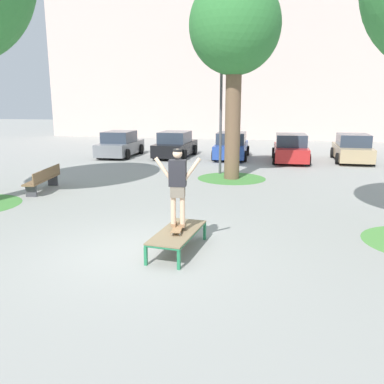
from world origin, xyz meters
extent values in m
plane|color=#999993|center=(0.00, 0.00, 0.00)|extent=(120.00, 120.00, 0.00)
cube|color=beige|center=(3.13, 29.20, 6.43)|extent=(42.72, 4.00, 12.86)
cube|color=#237A4C|center=(0.47, 1.18, 0.19)|extent=(0.07, 0.07, 0.38)
cube|color=#237A4C|center=(1.17, 1.11, 0.19)|extent=(0.07, 0.07, 0.38)
cube|color=#237A4C|center=(0.29, -0.66, 0.19)|extent=(0.07, 0.07, 0.38)
cube|color=#237A4C|center=(0.99, -0.72, 0.19)|extent=(0.07, 0.07, 0.38)
cylinder|color=#237A4C|center=(0.38, 0.26, 0.41)|extent=(0.23, 1.90, 0.05)
cylinder|color=#237A4C|center=(1.08, 0.19, 0.41)|extent=(0.23, 1.90, 0.05)
cylinder|color=#237A4C|center=(0.82, 1.14, 0.41)|extent=(0.76, 0.12, 0.05)
cylinder|color=#237A4C|center=(0.64, -0.69, 0.41)|extent=(0.76, 0.12, 0.05)
cube|color=#847051|center=(0.73, 0.23, 0.45)|extent=(0.94, 1.97, 0.03)
cube|color=#9E754C|center=(0.73, 0.26, 0.54)|extent=(0.27, 0.82, 0.02)
cylinder|color=silver|center=(0.63, 0.53, 0.49)|extent=(0.04, 0.06, 0.06)
cylinder|color=silver|center=(0.78, 0.54, 0.49)|extent=(0.04, 0.06, 0.06)
cylinder|color=silver|center=(0.69, -0.03, 0.49)|extent=(0.04, 0.06, 0.06)
cylinder|color=silver|center=(0.84, -0.02, 0.49)|extent=(0.04, 0.06, 0.06)
cylinder|color=beige|center=(0.63, 0.25, 0.96)|extent=(0.11, 0.11, 0.82)
cube|color=#99704C|center=(0.63, 0.30, 0.59)|extent=(0.12, 0.25, 0.07)
cylinder|color=beige|center=(0.83, 0.27, 0.96)|extent=(0.11, 0.11, 0.82)
cube|color=#99704C|center=(0.83, 0.32, 0.59)|extent=(0.12, 0.25, 0.07)
cube|color=#756B5B|center=(0.73, 0.26, 1.34)|extent=(0.32, 0.23, 0.24)
cube|color=#232328|center=(0.73, 0.26, 1.74)|extent=(0.38, 0.25, 0.56)
cylinder|color=beige|center=(0.44, 0.23, 1.81)|extent=(0.40, 0.12, 0.52)
cylinder|color=beige|center=(1.03, 0.28, 1.81)|extent=(0.40, 0.12, 0.52)
sphere|color=beige|center=(0.73, 0.26, 2.15)|extent=(0.20, 0.20, 0.20)
cylinder|color=black|center=(0.73, 0.26, 2.22)|extent=(0.19, 0.19, 0.05)
cylinder|color=brown|center=(0.91, 8.99, 2.30)|extent=(0.64, 0.64, 4.60)
ellipsoid|color=#337A38|center=(0.91, 8.99, 6.14)|extent=(3.64, 3.64, 3.82)
cylinder|color=#47893D|center=(0.91, 8.99, 0.00)|extent=(2.91, 2.91, 0.01)
cube|color=slate|center=(-6.42, 14.74, 0.51)|extent=(1.84, 4.25, 0.70)
cube|color=#2D3847|center=(-6.42, 14.59, 1.18)|extent=(1.63, 2.15, 0.64)
cylinder|color=black|center=(-7.32, 16.01, 0.30)|extent=(0.24, 0.61, 0.60)
cylinder|color=black|center=(-5.62, 16.07, 0.30)|extent=(0.24, 0.61, 0.60)
cylinder|color=black|center=(-7.23, 13.41, 0.30)|extent=(0.24, 0.61, 0.60)
cylinder|color=black|center=(-5.53, 13.46, 0.30)|extent=(0.24, 0.61, 0.60)
cube|color=black|center=(-3.12, 15.16, 0.51)|extent=(1.83, 4.25, 0.70)
cube|color=#2D3847|center=(-3.12, 15.01, 1.18)|extent=(1.62, 2.15, 0.64)
cylinder|color=black|center=(-3.93, 16.49, 0.30)|extent=(0.24, 0.61, 0.60)
cylinder|color=black|center=(-2.23, 16.43, 0.30)|extent=(0.24, 0.61, 0.60)
cylinder|color=black|center=(-4.01, 13.88, 0.30)|extent=(0.24, 0.61, 0.60)
cylinder|color=black|center=(-2.31, 13.83, 0.30)|extent=(0.24, 0.61, 0.60)
cube|color=#28479E|center=(0.18, 15.30, 0.51)|extent=(1.80, 4.24, 0.70)
cube|color=#2D3847|center=(0.19, 15.15, 1.18)|extent=(1.61, 2.14, 0.64)
cylinder|color=black|center=(-0.70, 16.58, 0.30)|extent=(0.23, 0.61, 0.60)
cylinder|color=black|center=(1.00, 16.62, 0.30)|extent=(0.23, 0.61, 0.60)
cylinder|color=black|center=(-0.63, 13.97, 0.30)|extent=(0.23, 0.61, 0.60)
cylinder|color=black|center=(1.07, 14.02, 0.30)|extent=(0.23, 0.61, 0.60)
cube|color=red|center=(3.49, 14.68, 0.51)|extent=(1.81, 4.24, 0.70)
cube|color=#2D3847|center=(3.49, 14.53, 1.18)|extent=(1.61, 2.14, 0.64)
cylinder|color=black|center=(2.60, 15.96, 0.30)|extent=(0.24, 0.61, 0.60)
cylinder|color=black|center=(4.30, 16.01, 0.30)|extent=(0.24, 0.61, 0.60)
cylinder|color=black|center=(2.67, 13.36, 0.30)|extent=(0.24, 0.61, 0.60)
cylinder|color=black|center=(4.37, 13.40, 0.30)|extent=(0.24, 0.61, 0.60)
cube|color=tan|center=(6.79, 15.39, 0.51)|extent=(1.79, 4.24, 0.70)
cube|color=#2D3847|center=(6.79, 15.24, 1.18)|extent=(1.61, 2.13, 0.64)
cylinder|color=black|center=(5.97, 16.71, 0.30)|extent=(0.23, 0.60, 0.60)
cylinder|color=black|center=(7.67, 16.67, 0.30)|extent=(0.23, 0.60, 0.60)
cylinder|color=black|center=(5.91, 14.11, 0.30)|extent=(0.23, 0.60, 0.60)
cylinder|color=black|center=(7.61, 14.07, 0.30)|extent=(0.23, 0.60, 0.60)
cube|color=brown|center=(-5.61, 5.12, 0.43)|extent=(0.82, 2.44, 0.06)
cube|color=brown|center=(-5.41, 5.15, 0.65)|extent=(0.43, 2.38, 0.36)
cube|color=#424247|center=(-5.45, 4.17, 0.20)|extent=(0.38, 0.14, 0.40)
cube|color=#424247|center=(-5.76, 6.07, 0.20)|extent=(0.38, 0.14, 0.40)
cylinder|color=#4C4C51|center=(0.26, 10.06, 2.75)|extent=(0.12, 0.12, 5.50)
sphere|color=silver|center=(0.26, 10.06, 5.65)|extent=(0.36, 0.36, 0.36)
camera|label=1|loc=(2.76, -7.79, 3.20)|focal=37.40mm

